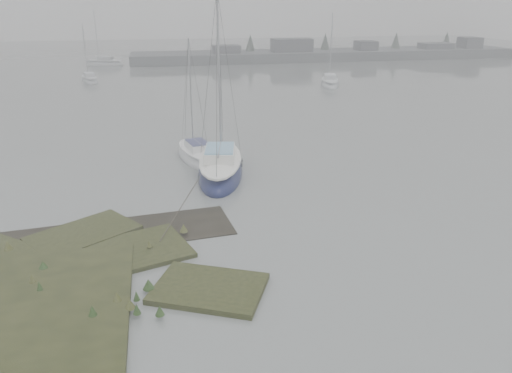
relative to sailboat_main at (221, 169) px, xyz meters
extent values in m
plane|color=slate|center=(-2.41, 19.06, -0.32)|extent=(160.00, 160.00, 0.00)
cube|color=#4C4F51|center=(23.59, 51.06, 0.28)|extent=(60.00, 8.00, 1.60)
cube|color=#424247|center=(7.59, 50.06, 1.08)|extent=(4.00, 3.00, 2.20)
cube|color=#424247|center=(17.59, 50.06, 1.48)|extent=(6.00, 3.00, 3.00)
cube|color=#424247|center=(29.59, 50.06, 1.23)|extent=(3.00, 3.00, 2.50)
cube|color=#424247|center=(41.59, 50.06, 0.98)|extent=(5.00, 3.00, 2.00)
cube|color=#424247|center=(47.59, 50.06, 1.38)|extent=(3.00, 3.00, 2.80)
cone|color=#384238|center=(11.59, 52.06, 1.88)|extent=(2.00, 2.00, 3.50)
cone|color=#384238|center=(23.59, 52.06, 1.88)|extent=(2.00, 2.00, 3.50)
cone|color=#384238|center=(35.59, 52.06, 1.88)|extent=(2.00, 2.00, 3.50)
cone|color=#384238|center=(44.59, 52.06, 1.88)|extent=(2.00, 2.00, 3.50)
ellipsoid|color=#0D133D|center=(0.00, 0.02, -0.19)|extent=(3.66, 7.56, 1.76)
ellipsoid|color=white|center=(0.00, 0.02, 0.51)|extent=(3.02, 6.56, 0.50)
cube|color=white|center=(-0.05, -0.29, 0.95)|extent=(1.98, 2.73, 0.52)
cube|color=#7EB1D3|center=(-0.05, -0.29, 1.24)|extent=(1.84, 2.50, 0.08)
cylinder|color=#939399|center=(0.17, 0.93, 5.02)|extent=(0.11, 0.11, 8.29)
cylinder|color=#939399|center=(-0.09, -0.49, 1.24)|extent=(0.62, 2.87, 0.09)
ellipsoid|color=silver|center=(-1.02, 2.92, -0.23)|extent=(2.82, 5.53, 1.28)
ellipsoid|color=white|center=(-1.02, 2.92, 0.29)|extent=(2.33, 4.79, 0.36)
cube|color=white|center=(-0.98, 2.69, 0.60)|extent=(1.49, 2.01, 0.38)
cube|color=#181A4C|center=(-0.98, 2.69, 0.82)|extent=(1.38, 1.85, 0.06)
cylinder|color=#939399|center=(-1.17, 3.58, 3.57)|extent=(0.08, 0.08, 6.04)
cylinder|color=#939399|center=(-0.94, 2.55, 0.82)|extent=(0.51, 2.08, 0.07)
ellipsoid|color=silver|center=(-10.46, 34.88, -0.23)|extent=(2.90, 5.08, 1.17)
ellipsoid|color=silver|center=(-10.46, 34.88, 0.23)|extent=(2.42, 4.40, 0.33)
cube|color=silver|center=(-10.40, 34.68, 0.52)|extent=(1.46, 1.88, 0.35)
cube|color=silver|center=(-10.40, 34.68, 0.72)|extent=(1.36, 1.73, 0.06)
cylinder|color=#939399|center=(-10.64, 35.47, 3.24)|extent=(0.08, 0.08, 5.52)
cylinder|color=#939399|center=(-10.36, 34.55, 0.72)|extent=(0.61, 1.87, 0.06)
ellipsoid|color=silver|center=(15.67, 26.96, -0.22)|extent=(3.31, 6.03, 1.39)
ellipsoid|color=white|center=(15.67, 26.96, 0.34)|extent=(2.75, 5.22, 0.39)
cube|color=white|center=(15.60, 26.73, 0.68)|extent=(1.70, 2.22, 0.41)
cube|color=silver|center=(15.60, 26.73, 0.91)|extent=(1.57, 2.04, 0.07)
cylinder|color=#939399|center=(15.86, 27.68, 3.90)|extent=(0.09, 0.09, 6.56)
cylinder|color=#939399|center=(15.56, 26.57, 0.91)|extent=(0.67, 2.24, 0.07)
ellipsoid|color=silver|center=(-10.06, 50.20, -0.22)|extent=(6.03, 3.86, 1.39)
ellipsoid|color=silver|center=(-10.06, 50.20, 0.34)|extent=(5.20, 3.24, 0.39)
cube|color=silver|center=(-9.83, 50.11, 0.68)|extent=(2.28, 1.87, 0.41)
cube|color=silver|center=(-9.83, 50.11, 0.91)|extent=(2.10, 1.73, 0.07)
cylinder|color=#939399|center=(-10.74, 50.47, 3.90)|extent=(0.09, 0.09, 6.55)
cylinder|color=#939399|center=(-9.67, 50.05, 0.91)|extent=(2.16, 0.91, 0.07)
camera|label=1|loc=(-3.19, -25.49, 8.63)|focal=35.00mm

